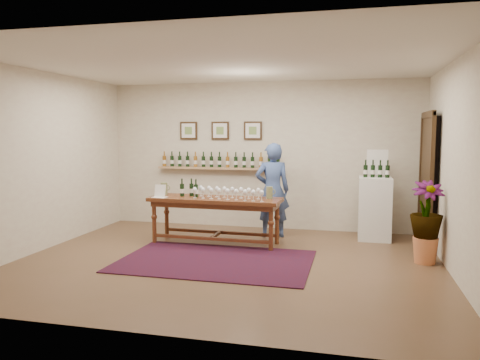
% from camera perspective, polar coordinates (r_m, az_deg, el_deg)
% --- Properties ---
extents(ground, '(6.00, 6.00, 0.00)m').
position_cam_1_polar(ground, '(6.81, -1.60, -9.93)').
color(ground, brown).
rests_on(ground, ground).
extents(room_shell, '(6.00, 6.00, 6.00)m').
position_cam_1_polar(room_shell, '(8.22, 16.25, 0.52)').
color(room_shell, beige).
rests_on(room_shell, ground).
extents(rug, '(2.74, 1.84, 0.01)m').
position_cam_1_polar(rug, '(6.83, -3.03, -9.82)').
color(rug, '#4A0D14').
rests_on(rug, ground).
extents(tasting_table, '(2.20, 0.77, 0.77)m').
position_cam_1_polar(tasting_table, '(7.75, -3.03, -3.01)').
color(tasting_table, '#492512').
rests_on(tasting_table, ground).
extents(table_glasses, '(1.38, 0.46, 0.19)m').
position_cam_1_polar(table_glasses, '(7.63, -1.71, -1.56)').
color(table_glasses, white).
rests_on(table_glasses, tasting_table).
extents(table_bottles, '(0.33, 0.22, 0.33)m').
position_cam_1_polar(table_bottles, '(7.91, -6.09, -0.79)').
color(table_bottles, black).
rests_on(table_bottles, tasting_table).
extents(pitcher_left, '(0.16, 0.16, 0.21)m').
position_cam_1_polar(pitcher_left, '(8.16, -9.24, -1.05)').
color(pitcher_left, olive).
rests_on(pitcher_left, tasting_table).
extents(pitcher_right, '(0.14, 0.14, 0.20)m').
position_cam_1_polar(pitcher_right, '(7.62, 3.61, -1.55)').
color(pitcher_right, olive).
rests_on(pitcher_right, tasting_table).
extents(menu_card, '(0.25, 0.19, 0.21)m').
position_cam_1_polar(menu_card, '(7.88, -9.72, -1.32)').
color(menu_card, white).
rests_on(menu_card, tasting_table).
extents(display_pedestal, '(0.54, 0.54, 1.08)m').
position_cam_1_polar(display_pedestal, '(8.40, 16.10, -3.35)').
color(display_pedestal, white).
rests_on(display_pedestal, ground).
extents(pedestal_bottles, '(0.32, 0.09, 0.32)m').
position_cam_1_polar(pedestal_bottles, '(8.28, 16.31, 1.41)').
color(pedestal_bottles, black).
rests_on(pedestal_bottles, display_pedestal).
extents(info_sign, '(0.36, 0.02, 0.49)m').
position_cam_1_polar(info_sign, '(8.46, 16.39, 2.07)').
color(info_sign, white).
rests_on(info_sign, display_pedestal).
extents(potted_plant, '(0.62, 0.62, 1.01)m').
position_cam_1_polar(potted_plant, '(7.10, 21.76, -4.79)').
color(potted_plant, '#CC7344').
rests_on(potted_plant, ground).
extents(person, '(0.69, 0.54, 1.66)m').
position_cam_1_polar(person, '(8.26, 3.98, -1.24)').
color(person, '#384E85').
rests_on(person, ground).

